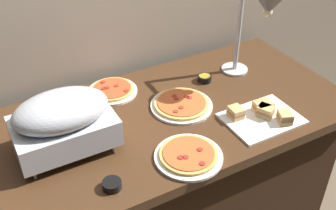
{
  "coord_description": "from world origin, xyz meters",
  "views": [
    {
      "loc": [
        -0.65,
        -1.33,
        1.89
      ],
      "look_at": [
        0.08,
        0.0,
        0.81
      ],
      "focal_mm": 43.98,
      "sensor_mm": 36.0,
      "label": 1
    }
  ],
  "objects_px": {
    "pizza_plate_front": "(182,104)",
    "sauce_cup_near": "(204,78)",
    "heat_lamp": "(262,12)",
    "sauce_cup_far": "(112,184)",
    "sandwich_platter": "(262,115)",
    "chafing_dish": "(63,120)",
    "pizza_plate_center": "(112,90)",
    "pizza_plate_raised_stand": "(189,156)"
  },
  "relations": [
    {
      "from": "chafing_dish",
      "to": "sauce_cup_near",
      "type": "distance_m",
      "value": 0.81
    },
    {
      "from": "chafing_dish",
      "to": "sauce_cup_near",
      "type": "xyz_separation_m",
      "value": [
        0.78,
        0.17,
        -0.13
      ]
    },
    {
      "from": "heat_lamp",
      "to": "pizza_plate_front",
      "type": "bearing_deg",
      "value": -179.81
    },
    {
      "from": "pizza_plate_center",
      "to": "sauce_cup_far",
      "type": "distance_m",
      "value": 0.64
    },
    {
      "from": "chafing_dish",
      "to": "sauce_cup_near",
      "type": "height_order",
      "value": "chafing_dish"
    },
    {
      "from": "pizza_plate_front",
      "to": "pizza_plate_center",
      "type": "xyz_separation_m",
      "value": [
        -0.24,
        0.27,
        -0.0
      ]
    },
    {
      "from": "pizza_plate_center",
      "to": "sauce_cup_near",
      "type": "relative_size",
      "value": 3.43
    },
    {
      "from": "pizza_plate_center",
      "to": "sauce_cup_near",
      "type": "bearing_deg",
      "value": -15.94
    },
    {
      "from": "pizza_plate_front",
      "to": "pizza_plate_raised_stand",
      "type": "relative_size",
      "value": 1.05
    },
    {
      "from": "pizza_plate_front",
      "to": "sauce_cup_near",
      "type": "xyz_separation_m",
      "value": [
        0.22,
        0.14,
        0.01
      ]
    },
    {
      "from": "chafing_dish",
      "to": "pizza_plate_front",
      "type": "relative_size",
      "value": 1.36
    },
    {
      "from": "pizza_plate_front",
      "to": "pizza_plate_center",
      "type": "distance_m",
      "value": 0.36
    },
    {
      "from": "heat_lamp",
      "to": "sauce_cup_far",
      "type": "relative_size",
      "value": 6.95
    },
    {
      "from": "pizza_plate_center",
      "to": "sauce_cup_near",
      "type": "height_order",
      "value": "sauce_cup_near"
    },
    {
      "from": "pizza_plate_front",
      "to": "sandwich_platter",
      "type": "relative_size",
      "value": 0.87
    },
    {
      "from": "pizza_plate_front",
      "to": "pizza_plate_center",
      "type": "height_order",
      "value": "same"
    },
    {
      "from": "chafing_dish",
      "to": "pizza_plate_raised_stand",
      "type": "bearing_deg",
      "value": -34.97
    },
    {
      "from": "sandwich_platter",
      "to": "sauce_cup_far",
      "type": "xyz_separation_m",
      "value": [
        -0.76,
        -0.07,
        -0.0
      ]
    },
    {
      "from": "chafing_dish",
      "to": "sauce_cup_far",
      "type": "relative_size",
      "value": 5.53
    },
    {
      "from": "sauce_cup_near",
      "to": "pizza_plate_center",
      "type": "bearing_deg",
      "value": 164.06
    },
    {
      "from": "heat_lamp",
      "to": "sandwich_platter",
      "type": "xyz_separation_m",
      "value": [
        -0.15,
        -0.25,
        -0.37
      ]
    },
    {
      "from": "pizza_plate_front",
      "to": "sauce_cup_near",
      "type": "bearing_deg",
      "value": 32.68
    },
    {
      "from": "heat_lamp",
      "to": "sauce_cup_near",
      "type": "height_order",
      "value": "heat_lamp"
    },
    {
      "from": "pizza_plate_raised_stand",
      "to": "sauce_cup_near",
      "type": "xyz_separation_m",
      "value": [
        0.37,
        0.46,
        0.01
      ]
    },
    {
      "from": "chafing_dish",
      "to": "pizza_plate_raised_stand",
      "type": "relative_size",
      "value": 1.43
    },
    {
      "from": "pizza_plate_center",
      "to": "pizza_plate_raised_stand",
      "type": "height_order",
      "value": "same"
    },
    {
      "from": "heat_lamp",
      "to": "sandwich_platter",
      "type": "height_order",
      "value": "heat_lamp"
    },
    {
      "from": "pizza_plate_front",
      "to": "sauce_cup_near",
      "type": "distance_m",
      "value": 0.26
    },
    {
      "from": "sauce_cup_far",
      "to": "pizza_plate_center",
      "type": "bearing_deg",
      "value": 67.41
    },
    {
      "from": "sauce_cup_near",
      "to": "chafing_dish",
      "type": "bearing_deg",
      "value": -167.46
    },
    {
      "from": "pizza_plate_center",
      "to": "sauce_cup_far",
      "type": "xyz_separation_m",
      "value": [
        -0.25,
        -0.59,
        0.0
      ]
    },
    {
      "from": "chafing_dish",
      "to": "pizza_plate_center",
      "type": "distance_m",
      "value": 0.46
    },
    {
      "from": "heat_lamp",
      "to": "sauce_cup_far",
      "type": "xyz_separation_m",
      "value": [
        -0.9,
        -0.32,
        -0.37
      ]
    },
    {
      "from": "chafing_dish",
      "to": "pizza_plate_center",
      "type": "bearing_deg",
      "value": 43.22
    },
    {
      "from": "chafing_dish",
      "to": "heat_lamp",
      "type": "distance_m",
      "value": 1.01
    },
    {
      "from": "heat_lamp",
      "to": "pizza_plate_raised_stand",
      "type": "xyz_separation_m",
      "value": [
        -0.57,
        -0.32,
        -0.37
      ]
    },
    {
      "from": "sandwich_platter",
      "to": "pizza_plate_center",
      "type": "bearing_deg",
      "value": 134.2
    },
    {
      "from": "pizza_plate_center",
      "to": "pizza_plate_front",
      "type": "bearing_deg",
      "value": -48.68
    },
    {
      "from": "pizza_plate_front",
      "to": "pizza_plate_raised_stand",
      "type": "xyz_separation_m",
      "value": [
        -0.15,
        -0.32,
        -0.0
      ]
    },
    {
      "from": "sauce_cup_far",
      "to": "sandwich_platter",
      "type": "bearing_deg",
      "value": 5.11
    },
    {
      "from": "chafing_dish",
      "to": "pizza_plate_center",
      "type": "relative_size",
      "value": 1.62
    },
    {
      "from": "heat_lamp",
      "to": "pizza_plate_raised_stand",
      "type": "height_order",
      "value": "heat_lamp"
    }
  ]
}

